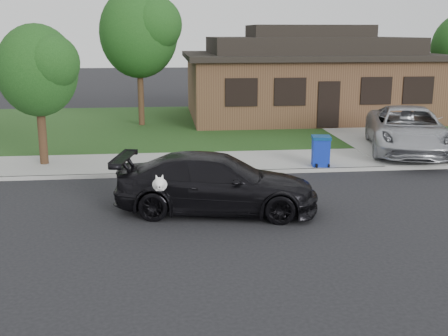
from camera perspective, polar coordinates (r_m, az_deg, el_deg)
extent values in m
plane|color=black|center=(14.86, 7.65, -3.81)|extent=(120.00, 120.00, 0.00)
cube|color=gray|center=(19.56, 4.18, 0.71)|extent=(60.00, 3.00, 0.12)
cube|color=gray|center=(18.13, 5.03, -0.35)|extent=(60.00, 0.12, 0.12)
cube|color=#193814|center=(27.32, 1.16, 4.45)|extent=(60.00, 13.00, 0.13)
cube|color=gray|center=(25.94, 15.33, 3.48)|extent=(4.50, 13.00, 0.14)
imported|color=black|center=(14.07, -0.77, -1.57)|extent=(5.35, 2.97, 1.47)
ellipsoid|color=white|center=(13.01, -6.55, -1.70)|extent=(0.34, 0.40, 0.30)
sphere|color=white|center=(12.76, -6.56, -1.54)|extent=(0.26, 0.26, 0.26)
cube|color=white|center=(12.65, -6.56, -1.88)|extent=(0.09, 0.12, 0.08)
sphere|color=black|center=(12.60, -6.56, -1.95)|extent=(0.04, 0.04, 0.04)
cone|color=white|center=(12.78, -6.87, -0.90)|extent=(0.11, 0.11, 0.14)
cone|color=white|center=(12.78, -6.28, -0.89)|extent=(0.11, 0.11, 0.14)
imported|color=#AAACB1|center=(21.70, 18.16, 3.73)|extent=(4.19, 6.32, 1.61)
cube|color=#0E259D|center=(18.76, 9.80, 1.57)|extent=(0.62, 0.62, 0.90)
cube|color=navy|center=(18.66, 9.86, 3.06)|extent=(0.68, 0.68, 0.10)
cylinder|color=black|center=(18.53, 9.39, 0.24)|extent=(0.07, 0.15, 0.14)
cylinder|color=black|center=(18.64, 10.57, 0.27)|extent=(0.07, 0.15, 0.14)
cube|color=#422B1C|center=(29.84, 8.39, 8.11)|extent=(12.00, 8.00, 3.00)
cube|color=black|center=(29.73, 8.50, 11.23)|extent=(12.60, 8.60, 0.25)
cube|color=black|center=(29.72, 8.53, 12.24)|extent=(10.00, 6.50, 0.80)
cube|color=black|center=(29.71, 8.58, 13.59)|extent=(6.00, 3.50, 0.60)
cube|color=black|center=(26.03, 10.58, 6.35)|extent=(1.00, 0.06, 2.10)
cube|color=black|center=(25.10, 1.78, 7.69)|extent=(1.30, 0.05, 1.10)
cube|color=black|center=(25.50, 6.73, 7.70)|extent=(1.30, 0.05, 1.10)
cube|color=black|center=(26.68, 15.20, 7.58)|extent=(1.30, 0.05, 1.10)
cube|color=black|center=(27.47, 19.13, 7.47)|extent=(1.30, 0.05, 1.10)
cylinder|color=#332114|center=(26.94, -8.43, 6.97)|extent=(0.28, 0.28, 2.48)
ellipsoid|color=#143811|center=(26.77, -8.66, 13.44)|extent=(3.60, 3.60, 4.14)
sphere|color=#26591E|center=(26.21, -7.11, 14.28)|extent=(2.52, 2.52, 2.52)
cylinder|color=#332114|center=(19.66, -17.95, 3.00)|extent=(0.28, 0.28, 1.80)
ellipsoid|color=#143811|center=(19.40, -18.43, 9.39)|extent=(2.60, 2.60, 2.99)
sphere|color=#26591E|center=(18.90, -17.16, 10.18)|extent=(1.82, 1.82, 1.82)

